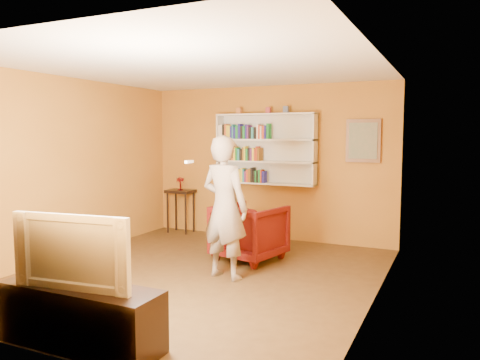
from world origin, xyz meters
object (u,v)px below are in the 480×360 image
Objects in this scene: person at (225,207)px; television at (79,249)px; ruby_lustre at (180,181)px; armchair at (250,232)px; tv_cabinet at (81,316)px; console_table at (181,197)px; bookshelf at (267,149)px.

television is (-0.24, -2.29, -0.06)m from person.
ruby_lustre is 3.01m from person.
armchair is 1.08m from person.
ruby_lustre reaches higher than tv_cabinet.
console_table is 4.87m from tv_cabinet.
bookshelf is 1.86m from armchair.
person is 2.31m from television.
console_table is at bearing 105.40° from television.
armchair is 3.26m from tv_cabinet.
television reaches higher than console_table.
person reaches higher than ruby_lustre.
bookshelf is 1.97× the size of armchair.
person is at bearing 77.46° from television.
person is at bearing -47.07° from console_table.
person reaches higher than television.
tv_cabinet is at bearing 99.95° from armchair.
television is (0.12, -4.66, -0.73)m from bookshelf.
console_table is at bearing -33.69° from ruby_lustre.
bookshelf is 2.22× the size of console_table.
bookshelf is 1.80m from ruby_lustre.
armchair is at bearing 80.52° from television.
armchair is 0.50× the size of person.
person is at bearing -47.07° from ruby_lustre.
ruby_lustre is 4.85m from television.
ruby_lustre is at bearing -36.69° from person.
tv_cabinet is 0.59m from television.
person is (2.05, -2.21, 0.25)m from console_table.
console_table is 0.89× the size of armchair.
ruby_lustre is at bearing -19.37° from armchair.
bookshelf reaches higher than television.
console_table is at bearing 111.92° from tv_cabinet.
person is (0.37, -2.37, -0.68)m from bookshelf.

